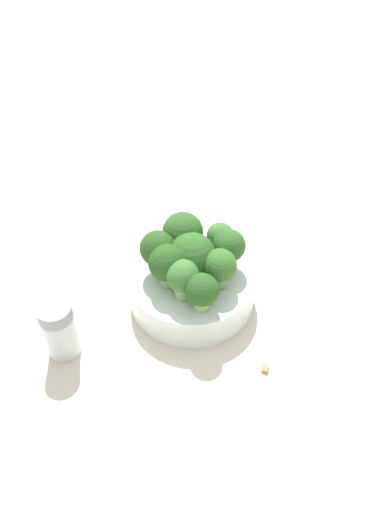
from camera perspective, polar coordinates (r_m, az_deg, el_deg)
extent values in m
plane|color=beige|center=(0.63, 0.00, -4.94)|extent=(3.00, 3.00, 0.00)
cylinder|color=silver|center=(0.61, 0.00, -3.57)|extent=(0.15, 0.15, 0.04)
cylinder|color=#84AD66|center=(0.58, -2.79, -2.28)|extent=(0.02, 0.02, 0.03)
sphere|color=#28511E|center=(0.56, -2.86, -0.77)|extent=(0.04, 0.04, 0.04)
cylinder|color=#8EB770|center=(0.59, 0.00, -1.50)|extent=(0.02, 0.02, 0.02)
sphere|color=#2D5B23|center=(0.58, 0.00, -0.13)|extent=(0.06, 0.06, 0.06)
cylinder|color=#7A9E5B|center=(0.58, 3.14, -2.45)|extent=(0.03, 0.03, 0.03)
sphere|color=#386B28|center=(0.56, 3.22, -1.05)|extent=(0.04, 0.04, 0.04)
cylinder|color=#7A9E5B|center=(0.61, -1.03, 1.14)|extent=(0.02, 0.02, 0.03)
sphere|color=#2D5B23|center=(0.60, -1.06, 2.74)|extent=(0.05, 0.05, 0.05)
cylinder|color=#8EB770|center=(0.55, 1.10, -5.14)|extent=(0.02, 0.02, 0.02)
sphere|color=#28511E|center=(0.54, 1.13, -3.89)|extent=(0.04, 0.04, 0.04)
cylinder|color=#84AD66|center=(0.56, -1.04, -3.68)|extent=(0.03, 0.03, 0.03)
sphere|color=#3D7533|center=(0.55, -1.06, -2.29)|extent=(0.04, 0.04, 0.04)
cylinder|color=#7A9E5B|center=(0.61, 3.16, 0.88)|extent=(0.02, 0.02, 0.03)
sphere|color=#3D7533|center=(0.59, 3.23, 2.32)|extent=(0.03, 0.03, 0.03)
cylinder|color=#8EB770|center=(0.60, 4.15, -0.31)|extent=(0.01, 0.01, 0.03)
sphere|color=#2D5B23|center=(0.58, 4.25, 1.19)|extent=(0.04, 0.04, 0.04)
cylinder|color=#7A9E5B|center=(0.59, -3.79, -0.55)|extent=(0.02, 0.02, 0.03)
sphere|color=#28511E|center=(0.58, -3.89, 1.04)|extent=(0.04, 0.04, 0.04)
cylinder|color=silver|center=(0.58, -14.75, -8.66)|extent=(0.04, 0.04, 0.06)
cylinder|color=gray|center=(0.55, -15.43, -6.28)|extent=(0.04, 0.04, 0.02)
cube|color=#AD7F4C|center=(0.67, 5.84, -0.95)|extent=(0.01, 0.01, 0.01)
cube|color=olive|center=(0.69, 6.14, 0.24)|extent=(0.01, 0.01, 0.01)
cube|color=#AD7F4C|center=(0.73, 3.29, 3.69)|extent=(0.01, 0.01, 0.01)
cube|color=olive|center=(0.70, 3.95, 1.69)|extent=(0.01, 0.01, 0.01)
cube|color=#AD7F4C|center=(0.57, 8.39, -12.48)|extent=(0.01, 0.01, 0.01)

